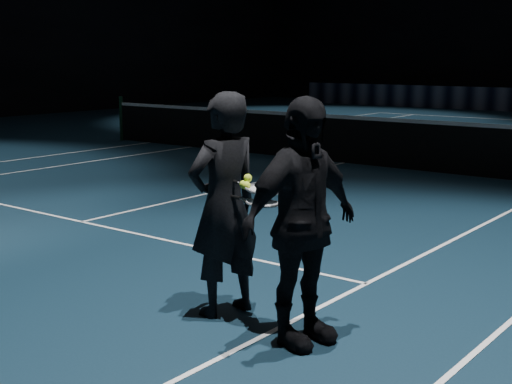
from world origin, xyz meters
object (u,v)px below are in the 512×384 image
(racket_lower, at_px, (263,203))
(racket_upper, at_px, (262,190))
(player_b, at_px, (301,223))
(player_a, at_px, (224,205))
(tennis_balls, at_px, (246,183))

(racket_lower, height_order, racket_upper, racket_upper)
(player_b, distance_m, racket_lower, 0.41)
(player_a, bearing_deg, player_b, 94.56)
(player_b, bearing_deg, player_a, 92.54)
(player_a, xyz_separation_m, racket_upper, (0.40, -0.02, 0.17))
(player_b, bearing_deg, tennis_balls, 92.06)
(player_b, height_order, racket_upper, player_b)
(player_b, distance_m, racket_upper, 0.48)
(player_a, xyz_separation_m, racket_lower, (0.44, -0.07, 0.08))
(racket_lower, xyz_separation_m, racket_upper, (-0.04, 0.05, 0.09))
(tennis_balls, bearing_deg, racket_upper, 4.32)
(player_a, height_order, tennis_balls, player_a)
(player_b, xyz_separation_m, racket_upper, (-0.44, 0.11, 0.17))
(player_a, distance_m, racket_upper, 0.44)
(player_a, relative_size, player_b, 1.00)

